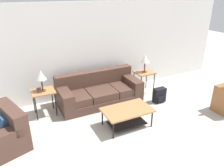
% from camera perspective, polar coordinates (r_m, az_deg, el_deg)
% --- Properties ---
extents(wall_back, '(9.16, 0.06, 2.60)m').
position_cam_1_polar(wall_back, '(6.20, -5.84, 8.75)').
color(wall_back, white).
rests_on(wall_back, ground_plane).
extents(couch, '(2.22, 0.97, 0.82)m').
position_cam_1_polar(couch, '(5.96, -3.39, -2.14)').
color(couch, '#4C3328').
rests_on(couch, ground_plane).
extents(armchair, '(1.16, 1.24, 0.80)m').
position_cam_1_polar(armchair, '(4.84, -27.19, -11.72)').
color(armchair, '#4C3328').
rests_on(armchair, ground_plane).
extents(coffee_table, '(1.09, 0.68, 0.43)m').
position_cam_1_polar(coffee_table, '(4.93, 3.97, -7.71)').
color(coffee_table, '#A87042').
rests_on(coffee_table, ground_plane).
extents(side_table_left, '(0.54, 0.47, 0.64)m').
position_cam_1_polar(side_table_left, '(5.50, -17.51, -2.41)').
color(side_table_left, '#A87042').
rests_on(side_table_left, ground_plane).
extents(side_table_right, '(0.54, 0.47, 0.64)m').
position_cam_1_polar(side_table_right, '(6.50, 8.42, 2.53)').
color(side_table_right, '#A87042').
rests_on(side_table_right, ground_plane).
extents(table_lamp_left, '(0.24, 0.24, 0.51)m').
position_cam_1_polar(table_lamp_left, '(5.32, -18.10, 2.06)').
color(table_lamp_left, '#472D1E').
rests_on(table_lamp_left, side_table_left).
extents(table_lamp_right, '(0.24, 0.24, 0.51)m').
position_cam_1_polar(table_lamp_right, '(6.36, 8.67, 6.41)').
color(table_lamp_right, '#472D1E').
rests_on(table_lamp_right, side_table_right).
extents(backpack, '(0.34, 0.26, 0.40)m').
position_cam_1_polar(backpack, '(6.14, 12.30, -2.91)').
color(backpack, black).
rests_on(backpack, ground_plane).
extents(picture_frame, '(0.10, 0.04, 0.13)m').
position_cam_1_polar(picture_frame, '(5.37, -18.53, -1.58)').
color(picture_frame, '#4C3828').
rests_on(picture_frame, side_table_left).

